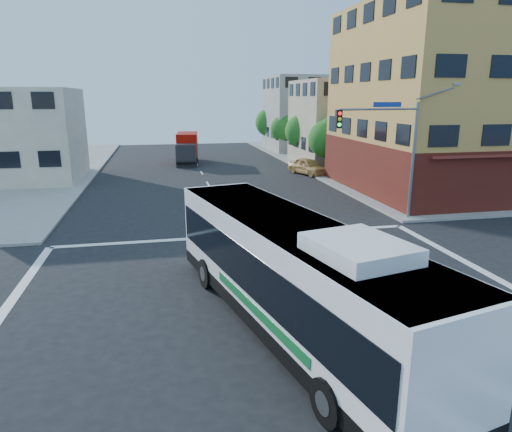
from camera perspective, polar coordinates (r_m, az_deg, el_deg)
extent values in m
plane|color=black|center=(16.00, 3.47, -12.43)|extent=(120.00, 120.00, 0.00)
cube|color=gray|center=(62.71, 26.79, 6.54)|extent=(50.00, 50.00, 0.15)
cube|color=#C48946|center=(40.07, 25.41, 12.93)|extent=(18.00, 15.00, 14.00)
cube|color=#511A12|center=(40.41, 24.63, 5.86)|extent=(18.09, 15.08, 4.00)
cube|color=#B9A88D|center=(52.13, 12.03, 11.33)|extent=(12.00, 10.00, 9.00)
cube|color=#999994|center=(65.17, 7.05, 12.59)|extent=(12.00, 10.00, 10.00)
cube|color=beige|center=(45.78, -28.83, 8.80)|extent=(12.00, 10.00, 8.00)
cylinder|color=slate|center=(28.79, 19.00, 6.35)|extent=(0.18, 0.18, 7.00)
cylinder|color=slate|center=(27.13, 15.16, 12.76)|extent=(5.01, 0.62, 0.12)
cube|color=black|center=(25.90, 10.28, 11.85)|extent=(0.32, 0.30, 1.00)
sphere|color=#FF0C0C|center=(25.73, 10.46, 12.49)|extent=(0.20, 0.20, 0.20)
sphere|color=yellow|center=(25.74, 10.43, 11.83)|extent=(0.20, 0.20, 0.20)
sphere|color=#19FF33|center=(25.76, 10.39, 11.16)|extent=(0.20, 0.20, 0.20)
cube|color=navy|center=(27.40, 16.11, 13.24)|extent=(1.80, 0.22, 0.28)
cube|color=gray|center=(30.12, 23.73, 14.87)|extent=(0.50, 0.22, 0.14)
cylinder|color=#342013|center=(44.99, 8.74, 6.46)|extent=(0.28, 0.28, 1.92)
sphere|color=#1E5A19|center=(44.72, 8.86, 9.50)|extent=(3.60, 3.60, 3.60)
sphere|color=#1E5A19|center=(44.51, 9.53, 10.62)|extent=(2.52, 2.52, 2.52)
cylinder|color=#342013|center=(52.49, 5.69, 7.76)|extent=(0.28, 0.28, 1.99)
sphere|color=#1E5A19|center=(52.25, 5.76, 10.50)|extent=(3.80, 3.80, 3.80)
sphere|color=#1E5A19|center=(52.02, 6.32, 11.51)|extent=(2.66, 2.66, 2.66)
cylinder|color=#342013|center=(60.13, 3.40, 8.63)|extent=(0.28, 0.28, 1.89)
sphere|color=#1E5A19|center=(59.93, 3.44, 10.82)|extent=(3.40, 3.40, 3.40)
sphere|color=#1E5A19|center=(59.69, 3.91, 11.62)|extent=(2.38, 2.38, 2.38)
cylinder|color=#342013|center=(67.84, 1.63, 9.40)|extent=(0.28, 0.28, 2.03)
sphere|color=#1E5A19|center=(67.65, 1.64, 11.60)|extent=(4.00, 4.00, 4.00)
sphere|color=#1E5A19|center=(67.40, 2.05, 12.44)|extent=(2.80, 2.80, 2.80)
cube|color=black|center=(14.99, 4.16, -11.78)|extent=(5.80, 13.70, 0.50)
cube|color=white|center=(14.43, 4.27, -6.93)|extent=(5.78, 13.67, 3.18)
cube|color=black|center=(14.36, 4.28, -6.20)|extent=(5.74, 13.29, 1.39)
cube|color=black|center=(20.15, -4.86, -0.38)|extent=(2.56, 0.65, 1.50)
cube|color=#E5590C|center=(19.92, -4.96, 2.74)|extent=(2.09, 0.53, 0.31)
cube|color=white|center=(13.94, 4.38, -1.11)|extent=(5.66, 13.40, 0.13)
cube|color=white|center=(11.20, 12.75, -4.00)|extent=(2.49, 2.84, 0.40)
cube|color=#12662E|center=(13.71, -0.02, -11.80)|extent=(1.40, 5.98, 0.31)
cube|color=#12662E|center=(15.02, 10.11, -9.57)|extent=(1.40, 5.98, 0.31)
cylinder|color=black|center=(18.11, -6.19, -7.13)|extent=(0.59, 1.20, 1.16)
cylinder|color=#99999E|center=(18.06, -6.66, -7.20)|extent=(0.17, 0.57, 0.58)
cylinder|color=black|center=(19.05, 1.46, -5.92)|extent=(0.59, 1.20, 1.16)
cylinder|color=#99999E|center=(19.11, 1.88, -5.85)|extent=(0.17, 0.57, 0.58)
cylinder|color=black|center=(11.29, 9.05, -21.95)|extent=(0.59, 1.20, 1.16)
cylinder|color=#99999E|center=(11.22, 8.34, -22.19)|extent=(0.17, 0.57, 0.58)
cylinder|color=black|center=(12.75, 19.60, -17.99)|extent=(0.59, 1.20, 1.16)
cylinder|color=#99999E|center=(12.85, 20.12, -17.78)|extent=(0.17, 0.57, 0.58)
cube|color=#242328|center=(49.73, -8.70, 7.50)|extent=(2.31, 2.23, 2.39)
cube|color=black|center=(48.82, -8.77, 7.80)|extent=(1.93, 0.27, 0.92)
cube|color=#A30A01|center=(53.11, -8.56, 8.76)|extent=(2.72, 5.35, 2.76)
cube|color=black|center=(52.18, -8.56, 7.08)|extent=(2.77, 7.52, 0.28)
cylinder|color=black|center=(50.06, -9.77, 6.66)|extent=(0.35, 0.94, 0.92)
cylinder|color=black|center=(49.96, -7.55, 6.73)|extent=(0.35, 0.94, 0.92)
cylinder|color=black|center=(52.69, -9.59, 7.06)|extent=(0.35, 0.94, 0.92)
cylinder|color=black|center=(52.60, -7.48, 7.13)|extent=(0.35, 0.94, 0.92)
cylinder|color=black|center=(54.97, -9.44, 7.38)|extent=(0.35, 0.94, 0.92)
cylinder|color=black|center=(54.88, -7.42, 7.44)|extent=(0.35, 0.94, 0.92)
imported|color=tan|center=(44.39, 6.53, 6.20)|extent=(3.36, 5.00, 1.58)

